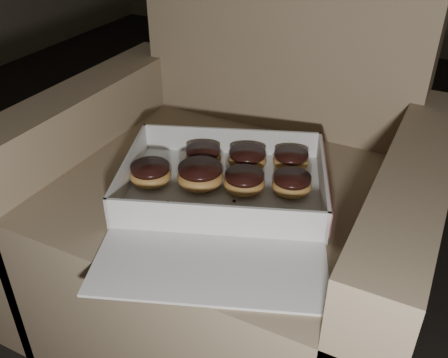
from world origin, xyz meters
The scene contains 15 objects.
floor centered at (0.00, 0.00, 0.00)m, with size 4.50×4.50×0.00m, color black.
armchair centered at (-0.13, 0.09, 0.28)m, with size 0.84×0.71×0.87m.
bakery_box centered at (-0.09, -0.04, 0.40)m, with size 0.52×0.56×0.07m.
donut_a centered at (0.02, 0.04, 0.42)m, with size 0.08×0.08×0.04m.
donut_b centered at (-0.15, -0.02, 0.42)m, with size 0.09×0.09×0.05m.
donut_c centered at (-0.07, 0.00, 0.42)m, with size 0.08×0.08×0.04m.
donut_d centered at (-0.10, 0.08, 0.42)m, with size 0.08×0.08×0.04m.
donut_e centered at (-0.02, 0.12, 0.42)m, with size 0.08×0.08×0.04m.
donut_f centered at (-0.19, 0.05, 0.42)m, with size 0.08×0.08×0.04m.
donut_g centered at (-0.25, -0.06, 0.42)m, with size 0.08×0.08×0.04m.
crumb_a centered at (-0.07, -0.04, 0.40)m, with size 0.01×0.01×0.00m, color black.
crumb_b centered at (-0.13, -0.11, 0.40)m, with size 0.01×0.01×0.00m, color black.
crumb_c centered at (-0.18, -0.10, 0.40)m, with size 0.01×0.01×0.00m, color black.
crumb_d centered at (-0.13, -0.11, 0.40)m, with size 0.01×0.01×0.00m, color black.
crumb_e centered at (0.02, -0.05, 0.40)m, with size 0.01×0.01×0.00m, color black.
Camera 1 is at (0.26, -0.74, 0.95)m, focal length 40.00 mm.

